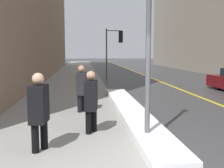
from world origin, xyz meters
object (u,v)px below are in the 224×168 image
(traffic_light_near, at_px, (115,43))
(pedestrian_with_shoulder_bag, at_px, (82,86))
(lamp_post, at_px, (149,16))
(pedestrian_nearside, at_px, (39,108))
(pedestrian_in_glasses, at_px, (91,99))

(traffic_light_near, distance_m, pedestrian_with_shoulder_bag, 12.34)
(lamp_post, relative_size, traffic_light_near, 1.25)
(traffic_light_near, relative_size, pedestrian_with_shoulder_bag, 2.36)
(lamp_post, distance_m, traffic_light_near, 15.36)
(traffic_light_near, xyz_separation_m, pedestrian_nearside, (-3.36, -15.74, -1.84))
(lamp_post, relative_size, pedestrian_in_glasses, 2.97)
(pedestrian_with_shoulder_bag, bearing_deg, pedestrian_in_glasses, 12.10)
(pedestrian_with_shoulder_bag, bearing_deg, lamp_post, 30.67)
(pedestrian_with_shoulder_bag, bearing_deg, pedestrian_nearside, -6.07)
(traffic_light_near, bearing_deg, pedestrian_in_glasses, -101.47)
(pedestrian_nearside, relative_size, pedestrian_in_glasses, 1.03)
(lamp_post, bearing_deg, pedestrian_with_shoulder_bag, 114.14)
(pedestrian_nearside, xyz_separation_m, pedestrian_with_shoulder_bag, (0.85, 3.81, -0.02))
(pedestrian_in_glasses, xyz_separation_m, pedestrian_with_shoulder_bag, (-0.25, 2.59, 0.01))
(traffic_light_near, height_order, pedestrian_with_shoulder_bag, traffic_light_near)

